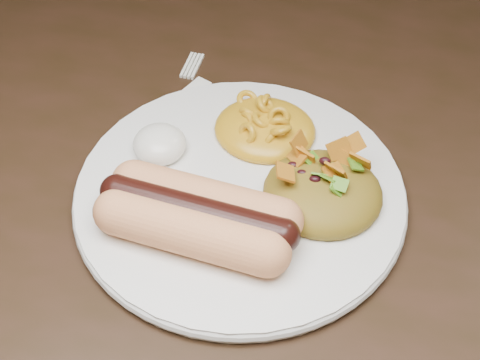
# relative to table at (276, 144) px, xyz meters

# --- Properties ---
(table) EXTENTS (1.60, 0.90, 0.75)m
(table) POSITION_rel_table_xyz_m (0.00, 0.00, 0.00)
(table) COLOR black
(table) RESTS_ON floor
(plate) EXTENTS (0.31, 0.31, 0.01)m
(plate) POSITION_rel_table_xyz_m (0.00, -0.16, 0.10)
(plate) COLOR white
(plate) RESTS_ON table
(hotdog) EXTENTS (0.13, 0.07, 0.03)m
(hotdog) POSITION_rel_table_xyz_m (-0.01, -0.21, 0.12)
(hotdog) COLOR #FFB56C
(hotdog) RESTS_ON plate
(mac_and_cheese) EXTENTS (0.10, 0.10, 0.03)m
(mac_and_cheese) POSITION_rel_table_xyz_m (0.01, -0.09, 0.12)
(mac_and_cheese) COLOR gold
(mac_and_cheese) RESTS_ON plate
(sour_cream) EXTENTS (0.05, 0.05, 0.03)m
(sour_cream) POSITION_rel_table_xyz_m (-0.07, -0.14, 0.12)
(sour_cream) COLOR white
(sour_cream) RESTS_ON plate
(taco_salad) EXTENTS (0.09, 0.09, 0.04)m
(taco_salad) POSITION_rel_table_xyz_m (0.07, -0.15, 0.12)
(taco_salad) COLOR #B25110
(taco_salad) RESTS_ON plate
(fork) EXTENTS (0.07, 0.13, 0.00)m
(fork) POSITION_rel_table_xyz_m (-0.08, -0.08, 0.09)
(fork) COLOR white
(fork) RESTS_ON table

